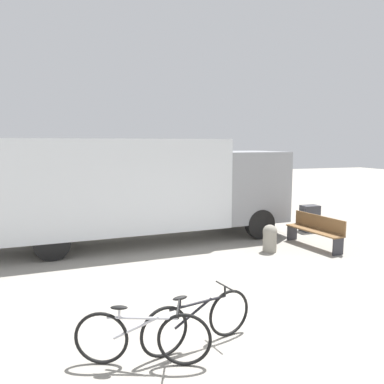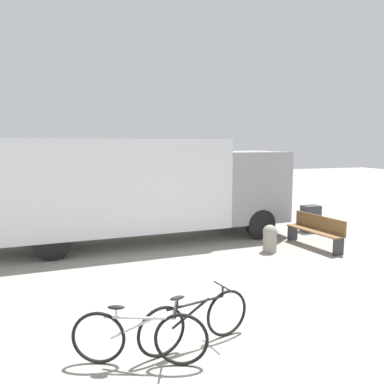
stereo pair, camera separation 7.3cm
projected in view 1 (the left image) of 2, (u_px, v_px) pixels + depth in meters
ground_plane at (258, 318)px, 6.07m from camera, size 60.00×60.00×0.00m
delivery_truck at (145, 185)px, 10.71m from camera, size 8.36×2.54×2.93m
park_bench at (316, 229)px, 10.21m from camera, size 0.64×1.83×0.86m
bicycle_near at (142, 337)px, 4.75m from camera, size 1.66×0.70×0.79m
bicycle_middle at (198, 320)px, 5.19m from camera, size 1.73×0.52×0.79m
bollard_near_bench at (270, 237)px, 9.75m from camera, size 0.38×0.38×0.72m
utility_box at (310, 218)px, 12.04m from camera, size 0.55×0.39×0.84m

